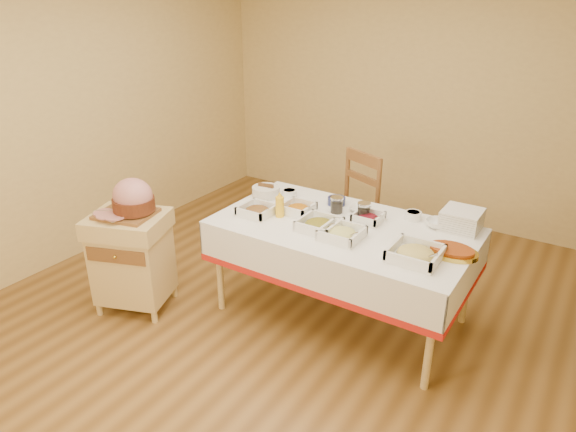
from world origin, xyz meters
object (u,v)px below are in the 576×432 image
(bread_basket, at_px, (266,191))
(preserve_jar_left, at_px, (337,206))
(ham_on_board, at_px, (132,200))
(plate_stack, at_px, (462,219))
(preserve_jar_right, at_px, (364,211))
(dining_chair, at_px, (347,212))
(dining_table, at_px, (342,245))
(mustard_bottle, at_px, (280,206))
(brass_platter, at_px, (451,251))
(butcher_cart, at_px, (132,256))

(bread_basket, bearing_deg, preserve_jar_left, 1.52)
(ham_on_board, relative_size, plate_stack, 1.66)
(preserve_jar_left, bearing_deg, preserve_jar_right, 1.92)
(dining_chair, relative_size, preserve_jar_left, 8.38)
(preserve_jar_left, bearing_deg, dining_chair, 107.20)
(dining_table, bearing_deg, ham_on_board, -152.36)
(dining_table, height_order, ham_on_board, ham_on_board)
(ham_on_board, relative_size, mustard_bottle, 2.20)
(ham_on_board, relative_size, preserve_jar_right, 3.46)
(dining_table, bearing_deg, brass_platter, -1.42)
(preserve_jar_right, distance_m, plate_stack, 0.68)
(preserve_jar_right, bearing_deg, mustard_bottle, -150.42)
(butcher_cart, bearing_deg, plate_stack, 28.23)
(bread_basket, relative_size, brass_platter, 0.66)
(plate_stack, bearing_deg, dining_chair, 162.76)
(preserve_jar_left, relative_size, bread_basket, 0.55)
(ham_on_board, distance_m, mustard_bottle, 1.08)
(dining_table, distance_m, preserve_jar_left, 0.32)
(preserve_jar_right, relative_size, brass_platter, 0.36)
(dining_chair, bearing_deg, plate_stack, -17.24)
(dining_chair, distance_m, brass_platter, 1.34)
(butcher_cart, distance_m, preserve_jar_right, 1.78)
(preserve_jar_right, xyz_separation_m, plate_stack, (0.65, 0.21, 0.02))
(butcher_cart, distance_m, mustard_bottle, 1.20)
(dining_table, height_order, preserve_jar_right, preserve_jar_right)
(butcher_cart, distance_m, dining_chair, 1.83)
(ham_on_board, bearing_deg, bread_basket, 56.70)
(dining_chair, bearing_deg, mustard_bottle, -100.30)
(preserve_jar_left, relative_size, plate_stack, 0.48)
(dining_table, height_order, mustard_bottle, mustard_bottle)
(dining_chair, relative_size, plate_stack, 4.03)
(ham_on_board, distance_m, plate_stack, 2.36)
(preserve_jar_left, distance_m, preserve_jar_right, 0.22)
(dining_table, xyz_separation_m, brass_platter, (0.77, -0.02, 0.18))
(plate_stack, bearing_deg, brass_platter, -82.17)
(preserve_jar_right, xyz_separation_m, brass_platter, (0.71, -0.21, -0.04))
(butcher_cart, height_order, mustard_bottle, mustard_bottle)
(ham_on_board, height_order, bread_basket, ham_on_board)
(dining_chair, bearing_deg, ham_on_board, -126.25)
(butcher_cart, bearing_deg, dining_chair, 53.28)
(butcher_cart, bearing_deg, mustard_bottle, 33.84)
(butcher_cart, xyz_separation_m, mustard_bottle, (0.94, 0.63, 0.40))
(dining_chair, bearing_deg, brass_platter, -33.90)
(ham_on_board, height_order, brass_platter, ham_on_board)
(dining_chair, bearing_deg, butcher_cart, -126.72)
(ham_on_board, bearing_deg, butcher_cart, -141.92)
(butcher_cart, xyz_separation_m, plate_stack, (2.12, 1.14, 0.39))
(butcher_cart, height_order, dining_chair, dining_chair)
(brass_platter, bearing_deg, plate_stack, 97.83)
(butcher_cart, relative_size, ham_on_board, 1.82)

